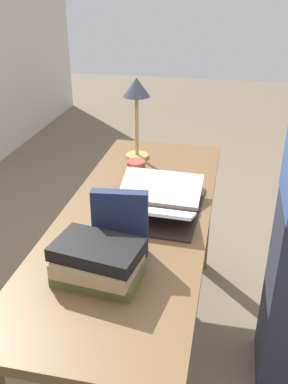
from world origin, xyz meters
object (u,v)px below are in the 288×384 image
(book_stack_tall, at_px, (98,261))
(coffee_mug, at_px, (136,171))
(book_standing_upright, at_px, (120,223))
(reading_lamp, at_px, (137,98))
(open_book, at_px, (155,203))

(book_stack_tall, height_order, coffee_mug, book_stack_tall)
(book_standing_upright, height_order, coffee_mug, book_standing_upright)
(book_standing_upright, xyz_separation_m, reading_lamp, (0.83, 0.13, 0.19))
(book_stack_tall, relative_size, coffee_mug, 2.54)
(book_stack_tall, bearing_deg, book_standing_upright, -12.17)
(reading_lamp, distance_m, coffee_mug, 0.38)
(open_book, xyz_separation_m, book_stack_tall, (-0.47, 0.09, 0.04))
(book_stack_tall, xyz_separation_m, reading_lamp, (0.98, 0.10, 0.25))
(open_book, distance_m, book_stack_tall, 0.48)
(open_book, relative_size, coffee_mug, 3.97)
(open_book, relative_size, book_stack_tall, 1.56)
(open_book, bearing_deg, book_standing_upright, 172.22)
(reading_lamp, xyz_separation_m, coffee_mug, (-0.27, -0.05, -0.26))
(book_standing_upright, relative_size, coffee_mug, 2.07)
(reading_lamp, height_order, coffee_mug, reading_lamp)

